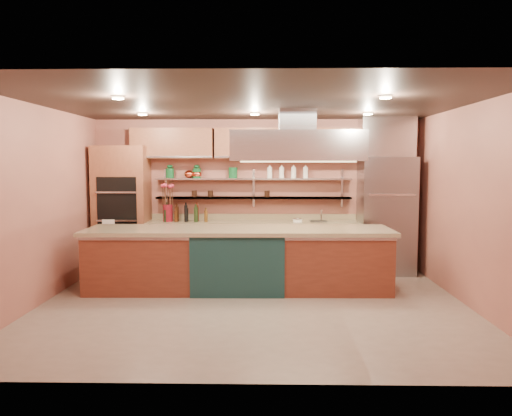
{
  "coord_description": "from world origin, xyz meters",
  "views": [
    {
      "loc": [
        0.18,
        -6.85,
        2.0
      ],
      "look_at": [
        0.02,
        1.0,
        1.28
      ],
      "focal_mm": 35.0,
      "sensor_mm": 36.0,
      "label": 1
    }
  ],
  "objects_px": {
    "refrigerator": "(386,215)",
    "island": "(239,259)",
    "copper_kettle": "(189,174)",
    "kitchen_scale": "(297,219)",
    "green_canister": "(233,173)",
    "flower_vase": "(168,213)"
  },
  "relations": [
    {
      "from": "copper_kettle",
      "to": "island",
      "type": "bearing_deg",
      "value": -56.3
    },
    {
      "from": "refrigerator",
      "to": "copper_kettle",
      "type": "bearing_deg",
      "value": 176.34
    },
    {
      "from": "copper_kettle",
      "to": "green_canister",
      "type": "relative_size",
      "value": 0.92
    },
    {
      "from": "copper_kettle",
      "to": "refrigerator",
      "type": "bearing_deg",
      "value": -3.66
    },
    {
      "from": "refrigerator",
      "to": "green_canister",
      "type": "height_order",
      "value": "refrigerator"
    },
    {
      "from": "refrigerator",
      "to": "kitchen_scale",
      "type": "xyz_separation_m",
      "value": [
        -1.6,
        0.01,
        -0.08
      ]
    },
    {
      "from": "refrigerator",
      "to": "island",
      "type": "distance_m",
      "value": 2.94
    },
    {
      "from": "copper_kettle",
      "to": "flower_vase",
      "type": "bearing_deg",
      "value": -148.77
    },
    {
      "from": "refrigerator",
      "to": "green_canister",
      "type": "bearing_deg",
      "value": 175.27
    },
    {
      "from": "island",
      "to": "green_canister",
      "type": "height_order",
      "value": "green_canister"
    },
    {
      "from": "kitchen_scale",
      "to": "green_canister",
      "type": "xyz_separation_m",
      "value": [
        -1.18,
        0.22,
        0.84
      ]
    },
    {
      "from": "copper_kettle",
      "to": "green_canister",
      "type": "distance_m",
      "value": 0.81
    },
    {
      "from": "kitchen_scale",
      "to": "flower_vase",
      "type": "bearing_deg",
      "value": -165.76
    },
    {
      "from": "flower_vase",
      "to": "kitchen_scale",
      "type": "distance_m",
      "value": 2.36
    },
    {
      "from": "refrigerator",
      "to": "island",
      "type": "bearing_deg",
      "value": -154.14
    },
    {
      "from": "flower_vase",
      "to": "kitchen_scale",
      "type": "height_order",
      "value": "flower_vase"
    },
    {
      "from": "flower_vase",
      "to": "island",
      "type": "bearing_deg",
      "value": -43.11
    },
    {
      "from": "flower_vase",
      "to": "copper_kettle",
      "type": "height_order",
      "value": "copper_kettle"
    },
    {
      "from": "refrigerator",
      "to": "kitchen_scale",
      "type": "bearing_deg",
      "value": 179.64
    },
    {
      "from": "island",
      "to": "flower_vase",
      "type": "xyz_separation_m",
      "value": [
        -1.36,
        1.27,
        0.6
      ]
    },
    {
      "from": "kitchen_scale",
      "to": "copper_kettle",
      "type": "height_order",
      "value": "copper_kettle"
    },
    {
      "from": "refrigerator",
      "to": "green_canister",
      "type": "xyz_separation_m",
      "value": [
        -2.78,
        0.23,
        0.76
      ]
    }
  ]
}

